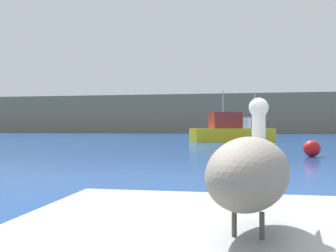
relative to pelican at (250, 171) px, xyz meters
The scene contains 5 objects.
hillside_backdrop 79.74m from the pelican, 90.33° to the left, with size 140.00×11.55×8.00m, color #7F755B.
pelican is the anchor object (origin of this frame).
fishing_boat_yellow 30.50m from the pelican, 90.83° to the left, with size 7.36×4.70×4.14m.
fishing_boat_white 41.31m from the pelican, 89.30° to the left, with size 6.90×3.53×5.49m.
mooring_buoy 14.55m from the pelican, 77.76° to the left, with size 0.69×0.69×0.69m, color red.
Camera 1 is at (0.37, -2.34, 1.24)m, focal length 40.23 mm.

